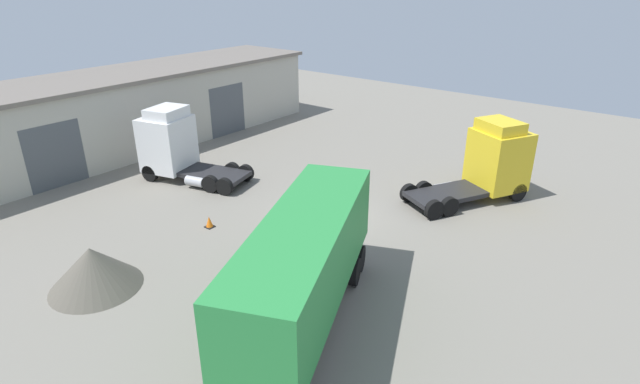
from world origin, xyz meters
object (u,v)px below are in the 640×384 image
container_trailer_green (305,260)px  gravel_pile (93,268)px  tractor_unit_yellow (491,162)px  traffic_cone (209,222)px  tractor_unit_white (174,145)px

container_trailer_green → gravel_pile: container_trailer_green is taller
tractor_unit_yellow → gravel_pile: (-17.50, 8.54, -1.10)m
tractor_unit_yellow → traffic_cone: (-11.58, 8.94, -1.70)m
tractor_unit_yellow → traffic_cone: size_ratio=12.39×
tractor_unit_white → traffic_cone: size_ratio=11.92×
tractor_unit_white → container_trailer_green: (-5.69, -14.56, 0.63)m
gravel_pile → tractor_unit_yellow: bearing=-26.0°
traffic_cone → container_trailer_green: bearing=-108.2°
container_trailer_green → gravel_pile: size_ratio=2.81×
tractor_unit_white → container_trailer_green: size_ratio=0.68×
container_trailer_green → tractor_unit_white: bearing=-134.5°
tractor_unit_yellow → gravel_pile: tractor_unit_yellow is taller
tractor_unit_white → traffic_cone: tractor_unit_white is taller
gravel_pile → traffic_cone: (5.92, 0.40, -0.60)m
traffic_cone → tractor_unit_yellow: bearing=-37.7°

